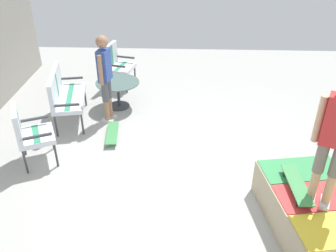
% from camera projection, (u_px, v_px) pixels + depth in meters
% --- Properties ---
extents(ground_plane, '(12.00, 12.00, 0.10)m').
position_uv_depth(ground_plane, '(185.00, 174.00, 5.74)').
color(ground_plane, '#A8A8A3').
extents(skate_ramp, '(1.89, 2.06, 0.54)m').
position_uv_depth(skate_ramp, '(318.00, 211.00, 4.60)').
color(skate_ramp, tan).
rests_on(skate_ramp, ground_plane).
extents(patio_bench, '(1.33, 0.78, 1.02)m').
position_uv_depth(patio_bench, '(63.00, 92.00, 6.83)').
color(patio_bench, '#38383D').
rests_on(patio_bench, ground_plane).
extents(patio_chair_near_house, '(0.73, 0.68, 1.02)m').
position_uv_depth(patio_chair_near_house, '(116.00, 62.00, 8.22)').
color(patio_chair_near_house, '#38383D').
rests_on(patio_chair_near_house, ground_plane).
extents(patio_chair_by_wall, '(0.79, 0.76, 1.02)m').
position_uv_depth(patio_chair_by_wall, '(27.00, 130.00, 5.64)').
color(patio_chair_by_wall, '#38383D').
rests_on(patio_chair_by_wall, ground_plane).
extents(patio_table, '(0.90, 0.90, 0.57)m').
position_uv_depth(patio_table, '(118.00, 89.00, 7.44)').
color(patio_table, '#38383D').
rests_on(patio_table, ground_plane).
extents(person_watching, '(0.48, 0.28, 1.71)m').
position_uv_depth(person_watching, '(105.00, 73.00, 6.65)').
color(person_watching, silver).
rests_on(person_watching, ground_plane).
extents(person_skater, '(0.33, 0.44, 1.68)m').
position_uv_depth(person_skater, '(336.00, 134.00, 3.85)').
color(person_skater, silver).
rests_on(person_skater, skate_ramp).
extents(skateboard_by_bench, '(0.82, 0.28, 0.10)m').
position_uv_depth(skateboard_by_bench, '(112.00, 133.00, 6.57)').
color(skateboard_by_bench, '#3F8C4C').
rests_on(skateboard_by_bench, ground_plane).
extents(skateboard_on_ramp, '(0.81, 0.23, 0.10)m').
position_uv_depth(skateboard_on_ramp, '(297.00, 185.00, 4.50)').
color(skateboard_on_ramp, '#3F8C4C').
rests_on(skateboard_on_ramp, skate_ramp).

